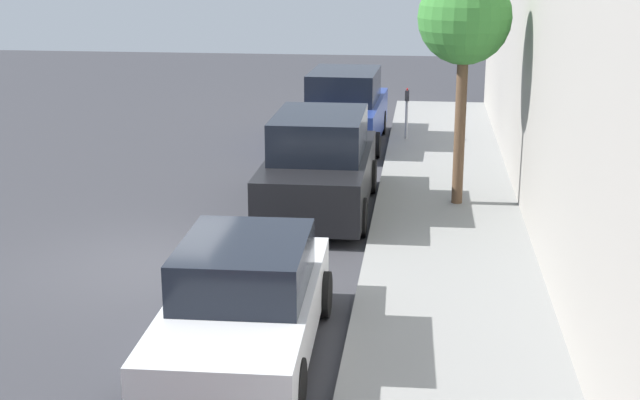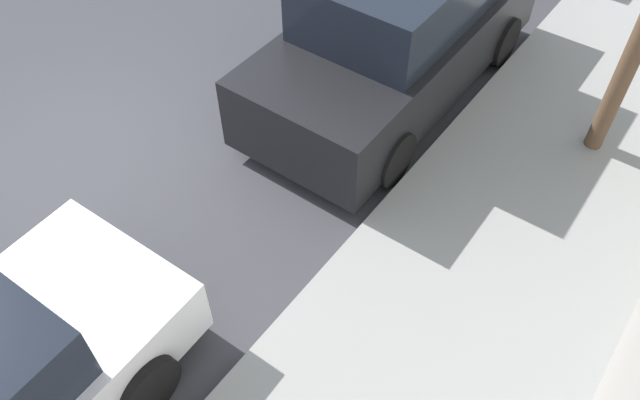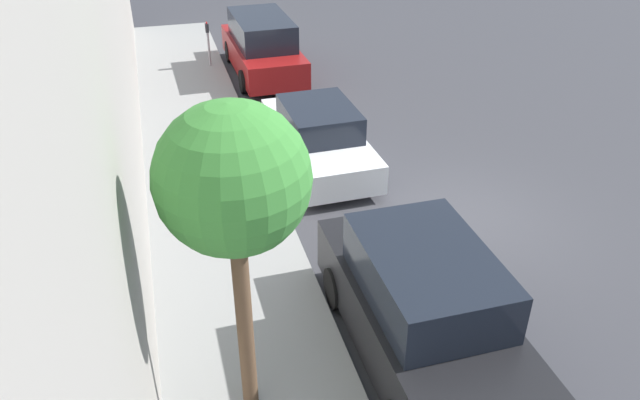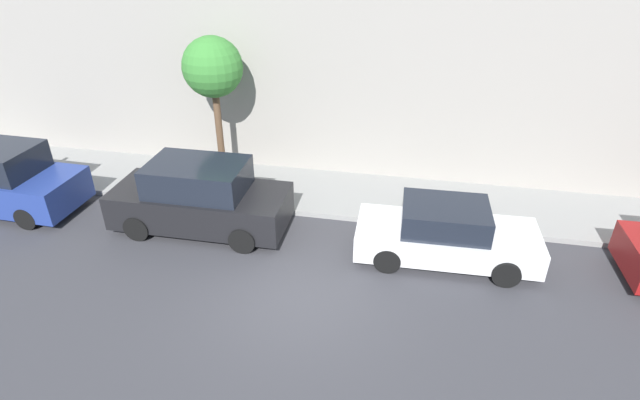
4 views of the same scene
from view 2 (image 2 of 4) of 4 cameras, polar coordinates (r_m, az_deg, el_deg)
The scene contains 3 objects.
ground_plane at distance 8.54m, azimuth -20.31°, elevation 3.89°, with size 60.00×60.00×0.00m, color #38383D.
sidewalk at distance 6.30m, azimuth 9.49°, elevation -14.57°, with size 2.85×32.00×0.15m.
parked_suv_third at distance 8.52m, azimuth 7.07°, elevation 14.96°, with size 2.08×4.81×1.98m.
Camera 2 is at (5.75, -2.81, 5.65)m, focal length 35.00 mm.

